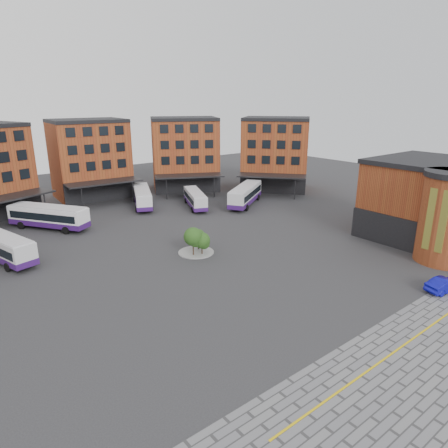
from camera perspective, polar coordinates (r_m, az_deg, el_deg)
ground at (r=39.84m, az=3.55°, el=-9.77°), size 160.00×160.00×0.00m
yellow_line at (r=33.90m, az=23.01°, el=-16.57°), size 26.00×0.15×0.02m
main_building at (r=68.08m, az=-21.78°, el=6.98°), size 94.14×42.48×14.60m
east_building at (r=58.86m, az=27.15°, el=2.87°), size 17.40×15.40×10.60m
tree_island at (r=48.47m, az=-3.81°, el=-2.24°), size 4.40×4.40×3.56m
bus_b at (r=53.31m, az=-29.19°, el=-2.82°), size 5.49×11.69×3.21m
bus_c at (r=63.21m, az=-23.78°, el=0.99°), size 9.15×11.66×3.43m
bus_d at (r=71.53m, az=-11.58°, el=3.83°), size 6.92×11.38×3.18m
bus_e at (r=69.82m, az=-4.15°, el=3.65°), size 6.11×10.18×2.84m
bus_f at (r=71.24m, az=3.07°, el=4.23°), size 11.85×9.02×3.46m
blue_car at (r=45.35m, az=29.09°, el=-7.57°), size 4.59×2.50×1.43m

